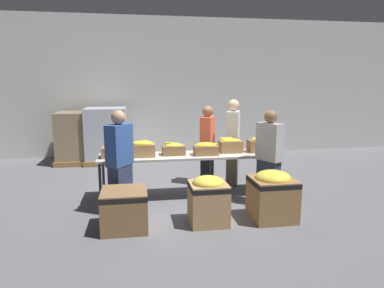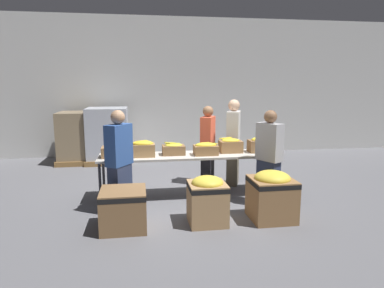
% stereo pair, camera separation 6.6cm
% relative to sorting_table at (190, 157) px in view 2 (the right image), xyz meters
% --- Properties ---
extents(ground_plane, '(30.00, 30.00, 0.00)m').
position_rel_sorting_table_xyz_m(ground_plane, '(0.00, 0.00, -0.75)').
color(ground_plane, slate).
extents(wall_back, '(16.00, 0.08, 4.00)m').
position_rel_sorting_table_xyz_m(wall_back, '(0.00, 4.05, 1.25)').
color(wall_back, silver).
rests_on(wall_back, ground_plane).
extents(sorting_table, '(3.33, 0.72, 0.80)m').
position_rel_sorting_table_xyz_m(sorting_table, '(0.00, 0.00, 0.00)').
color(sorting_table, beige).
rests_on(sorting_table, ground_plane).
extents(banana_box_0, '(0.48, 0.32, 0.26)m').
position_rel_sorting_table_xyz_m(banana_box_0, '(-1.35, -0.01, 0.17)').
color(banana_box_0, olive).
rests_on(banana_box_0, sorting_table).
extents(banana_box_1, '(0.44, 0.28, 0.30)m').
position_rel_sorting_table_xyz_m(banana_box_1, '(-0.87, -0.05, 0.20)').
color(banana_box_1, '#A37A4C').
rests_on(banana_box_1, sorting_table).
extents(banana_box_2, '(0.41, 0.31, 0.24)m').
position_rel_sorting_table_xyz_m(banana_box_2, '(-0.30, 0.04, 0.16)').
color(banana_box_2, olive).
rests_on(banana_box_2, sorting_table).
extents(banana_box_3, '(0.45, 0.31, 0.23)m').
position_rel_sorting_table_xyz_m(banana_box_3, '(0.29, -0.08, 0.17)').
color(banana_box_3, olive).
rests_on(banana_box_3, sorting_table).
extents(banana_box_4, '(0.43, 0.31, 0.29)m').
position_rel_sorting_table_xyz_m(banana_box_4, '(0.80, 0.09, 0.19)').
color(banana_box_4, olive).
rests_on(banana_box_4, sorting_table).
extents(banana_box_5, '(0.49, 0.30, 0.30)m').
position_rel_sorting_table_xyz_m(banana_box_5, '(1.40, 0.04, 0.20)').
color(banana_box_5, olive).
rests_on(banana_box_5, sorting_table).
extents(volunteer_0, '(0.39, 0.49, 1.65)m').
position_rel_sorting_table_xyz_m(volunteer_0, '(0.49, 0.75, 0.07)').
color(volunteer_0, black).
rests_on(volunteer_0, ground_plane).
extents(volunteer_1, '(0.44, 0.50, 1.69)m').
position_rel_sorting_table_xyz_m(volunteer_1, '(-1.24, -0.66, 0.09)').
color(volunteer_1, '#2D3856').
rests_on(volunteer_1, ground_plane).
extents(volunteer_2, '(0.40, 0.53, 1.78)m').
position_rel_sorting_table_xyz_m(volunteer_2, '(1.00, 0.62, 0.13)').
color(volunteer_2, '#6B604C').
rests_on(volunteer_2, ground_plane).
extents(volunteer_3, '(0.41, 0.50, 1.65)m').
position_rel_sorting_table_xyz_m(volunteer_3, '(1.29, -0.64, 0.07)').
color(volunteer_3, '#2D3856').
rests_on(volunteer_3, ground_plane).
extents(donation_bin_0, '(0.66, 0.66, 0.58)m').
position_rel_sorting_table_xyz_m(donation_bin_0, '(-1.17, -1.32, -0.43)').
color(donation_bin_0, olive).
rests_on(donation_bin_0, ground_plane).
extents(donation_bin_1, '(0.56, 0.56, 0.73)m').
position_rel_sorting_table_xyz_m(donation_bin_1, '(0.07, -1.32, -0.36)').
color(donation_bin_1, tan).
rests_on(donation_bin_1, ground_plane).
extents(donation_bin_2, '(0.65, 0.65, 0.78)m').
position_rel_sorting_table_xyz_m(donation_bin_2, '(1.09, -1.32, -0.34)').
color(donation_bin_2, olive).
rests_on(donation_bin_2, ground_plane).
extents(pallet_stack_0, '(1.15, 1.15, 1.46)m').
position_rel_sorting_table_xyz_m(pallet_stack_0, '(-1.76, 3.19, -0.03)').
color(pallet_stack_0, olive).
rests_on(pallet_stack_0, ground_plane).
extents(pallet_stack_1, '(1.14, 1.14, 1.36)m').
position_rel_sorting_table_xyz_m(pallet_stack_1, '(-2.50, 3.27, -0.08)').
color(pallet_stack_1, olive).
rests_on(pallet_stack_1, ground_plane).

